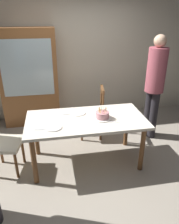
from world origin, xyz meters
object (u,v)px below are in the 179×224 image
at_px(plate_near_celebrant, 53,128).
at_px(plate_far_side, 78,113).
at_px(person_guest, 155,82).
at_px(dining_table, 86,124).
at_px(chair_spindle_back, 93,114).
at_px(china_cabinet, 29,78).
at_px(birthday_cake, 102,115).

relative_size(plate_near_celebrant, plate_far_side, 1.00).
distance_m(plate_far_side, person_guest, 1.46).
relative_size(dining_table, chair_spindle_back, 1.80).
height_order(plate_near_celebrant, chair_spindle_back, chair_spindle_back).
bearing_deg(plate_far_side, chair_spindle_back, 59.21).
bearing_deg(person_guest, plate_near_celebrant, -156.61).
bearing_deg(plate_far_side, china_cabinet, 120.05).
bearing_deg(dining_table, china_cabinet, 119.27).
distance_m(dining_table, plate_far_side, 0.23).
bearing_deg(plate_near_celebrant, person_guest, 23.39).
height_order(dining_table, birthday_cake, birthday_cake).
distance_m(dining_table, person_guest, 1.47).
bearing_deg(china_cabinet, dining_table, -60.73).
height_order(dining_table, china_cabinet, china_cabinet).
bearing_deg(plate_near_celebrant, dining_table, 22.66).
bearing_deg(china_cabinet, chair_spindle_back, -35.77).
relative_size(dining_table, person_guest, 0.94).
relative_size(plate_far_side, chair_spindle_back, 0.23).
xyz_separation_m(chair_spindle_back, china_cabinet, (-1.12, 0.81, 0.49)).
distance_m(chair_spindle_back, person_guest, 1.22).
height_order(dining_table, chair_spindle_back, chair_spindle_back).
xyz_separation_m(birthday_cake, china_cabinet, (-1.10, 1.59, 0.16)).
distance_m(plate_near_celebrant, chair_spindle_back, 1.22).
bearing_deg(plate_near_celebrant, plate_far_side, 45.58).
distance_m(plate_near_celebrant, plate_far_side, 0.55).
xyz_separation_m(birthday_cake, plate_far_side, (-0.32, 0.23, -0.04)).
relative_size(plate_far_side, china_cabinet, 0.12).
bearing_deg(dining_table, plate_far_side, 113.53).
xyz_separation_m(plate_far_side, chair_spindle_back, (0.33, 0.56, -0.29)).
bearing_deg(chair_spindle_back, plate_near_celebrant, -127.05).
bearing_deg(birthday_cake, dining_table, 170.92).
distance_m(birthday_cake, plate_far_side, 0.40).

